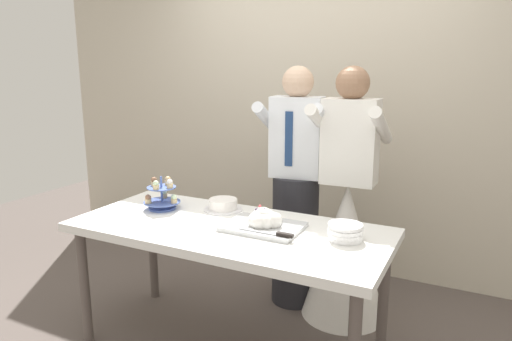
% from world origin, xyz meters
% --- Properties ---
extents(rear_wall, '(5.20, 0.10, 2.90)m').
position_xyz_m(rear_wall, '(0.00, 1.48, 1.45)').
color(rear_wall, beige).
rests_on(rear_wall, ground_plane).
extents(dessert_table, '(1.80, 0.80, 0.78)m').
position_xyz_m(dessert_table, '(0.00, 0.00, 0.70)').
color(dessert_table, white).
rests_on(dessert_table, ground_plane).
extents(cupcake_stand, '(0.23, 0.23, 0.21)m').
position_xyz_m(cupcake_stand, '(-0.53, 0.09, 0.86)').
color(cupcake_stand, '#4C66B2').
rests_on(cupcake_stand, dessert_table).
extents(main_cake_tray, '(0.44, 0.31, 0.12)m').
position_xyz_m(main_cake_tray, '(0.20, 0.04, 0.82)').
color(main_cake_tray, silver).
rests_on(main_cake_tray, dessert_table).
extents(plate_stack, '(0.18, 0.19, 0.09)m').
position_xyz_m(plate_stack, '(0.65, 0.08, 0.82)').
color(plate_stack, white).
rests_on(plate_stack, dessert_table).
extents(round_cake, '(0.24, 0.24, 0.07)m').
position_xyz_m(round_cake, '(-0.18, 0.24, 0.81)').
color(round_cake, white).
rests_on(round_cake, dessert_table).
extents(person_groom, '(0.52, 0.54, 1.66)m').
position_xyz_m(person_groom, '(0.11, 0.73, 0.75)').
color(person_groom, '#232328').
rests_on(person_groom, ground_plane).
extents(person_bride, '(0.56, 0.56, 1.66)m').
position_xyz_m(person_bride, '(0.49, 0.70, 0.58)').
color(person_bride, white).
rests_on(person_bride, ground_plane).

